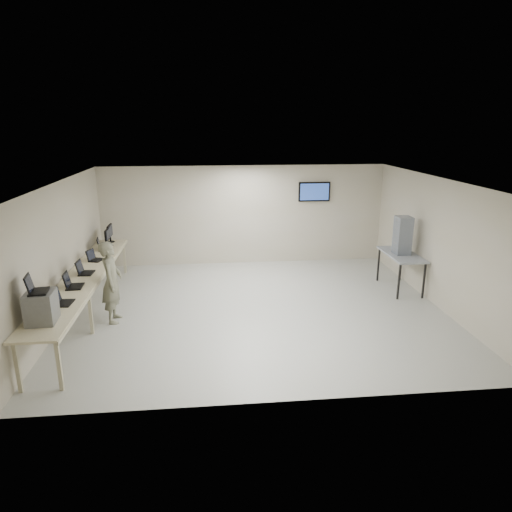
{
  "coord_description": "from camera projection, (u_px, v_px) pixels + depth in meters",
  "views": [
    {
      "loc": [
        -0.98,
        -9.24,
        3.93
      ],
      "look_at": [
        0.0,
        0.2,
        1.15
      ],
      "focal_mm": 32.0,
      "sensor_mm": 36.0,
      "label": 1
    }
  ],
  "objects": [
    {
      "name": "monitor_near",
      "position": [
        107.0,
        236.0,
        11.66
      ],
      "size": [
        0.19,
        0.43,
        0.42
      ],
      "color": "black",
      "rests_on": "workbench"
    },
    {
      "name": "laptop_2",
      "position": [
        84.0,
        270.0,
        9.5
      ],
      "size": [
        0.32,
        0.38,
        0.29
      ],
      "rotation": [
        0.0,
        0.0,
        -0.05
      ],
      "color": "black",
      "rests_on": "workbench"
    },
    {
      "name": "soldier",
      "position": [
        112.0,
        282.0,
        9.19
      ],
      "size": [
        0.41,
        0.62,
        1.69
      ],
      "primitive_type": "imported",
      "rotation": [
        0.0,
        0.0,
        1.57
      ],
      "color": "#4E5642",
      "rests_on": "ground"
    },
    {
      "name": "laptop_0",
      "position": [
        61.0,
        300.0,
        7.91
      ],
      "size": [
        0.31,
        0.37,
        0.28
      ],
      "rotation": [
        0.0,
        0.0,
        -0.06
      ],
      "color": "black",
      "rests_on": "workbench"
    },
    {
      "name": "monitor_far",
      "position": [
        110.0,
        232.0,
        11.96
      ],
      "size": [
        0.21,
        0.47,
        0.46
      ],
      "color": "black",
      "rests_on": "workbench"
    },
    {
      "name": "room",
      "position": [
        258.0,
        246.0,
        9.69
      ],
      "size": [
        8.01,
        7.01,
        2.81
      ],
      "color": "#AEAEAE",
      "rests_on": "ground"
    },
    {
      "name": "workbench",
      "position": [
        85.0,
        279.0,
        9.44
      ],
      "size": [
        0.76,
        6.0,
        0.9
      ],
      "color": "beige",
      "rests_on": "ground"
    },
    {
      "name": "laptop_3",
      "position": [
        94.0,
        258.0,
        10.41
      ],
      "size": [
        0.37,
        0.4,
        0.27
      ],
      "rotation": [
        0.0,
        0.0,
        -0.29
      ],
      "color": "black",
      "rests_on": "workbench"
    },
    {
      "name": "side_table",
      "position": [
        401.0,
        257.0,
        10.99
      ],
      "size": [
        0.7,
        1.5,
        0.9
      ],
      "color": "gray",
      "rests_on": "ground"
    },
    {
      "name": "laptop_1",
      "position": [
        71.0,
        284.0,
        8.71
      ],
      "size": [
        0.34,
        0.4,
        0.3
      ],
      "rotation": [
        0.0,
        0.0,
        0.05
      ],
      "color": "black",
      "rests_on": "workbench"
    },
    {
      "name": "laptop_on_box",
      "position": [
        35.0,
        288.0,
        7.05
      ],
      "size": [
        0.35,
        0.4,
        0.29
      ],
      "rotation": [
        0.0,
        0.0,
        0.14
      ],
      "color": "black",
      "rests_on": "equipment_box"
    },
    {
      "name": "storage_bins",
      "position": [
        403.0,
        235.0,
        10.84
      ],
      "size": [
        0.34,
        0.38,
        0.91
      ],
      "color": "slate",
      "rests_on": "side_table"
    },
    {
      "name": "equipment_box",
      "position": [
        41.0,
        307.0,
        7.15
      ],
      "size": [
        0.45,
        0.51,
        0.5
      ],
      "primitive_type": "cube",
      "rotation": [
        0.0,
        0.0,
        0.06
      ],
      "color": "slate",
      "rests_on": "workbench"
    },
    {
      "name": "laptop_4",
      "position": [
        102.0,
        247.0,
        11.3
      ],
      "size": [
        0.36,
        0.41,
        0.29
      ],
      "rotation": [
        0.0,
        0.0,
        0.16
      ],
      "color": "black",
      "rests_on": "workbench"
    }
  ]
}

